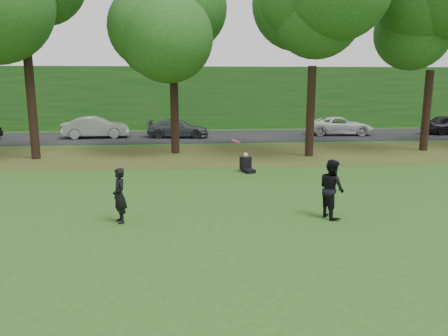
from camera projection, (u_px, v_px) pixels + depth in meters
name	position (u px, v px, depth m)	size (l,w,h in m)	color
ground	(293.00, 244.00, 10.55)	(120.00, 120.00, 0.00)	#265019
leaf_litter	(232.00, 155.00, 23.24)	(60.00, 7.00, 0.01)	#4E421C
street	(219.00, 136.00, 31.04)	(70.00, 7.00, 0.02)	black
far_hedge	(213.00, 98.00, 36.41)	(70.00, 3.00, 5.00)	#175019
player_left	(119.00, 196.00, 12.02)	(0.56, 0.37, 1.54)	black
player_right	(332.00, 189.00, 12.46)	(0.83, 0.64, 1.70)	black
parked_cars	(214.00, 127.00, 30.66)	(38.44, 2.80, 1.47)	black
frisbee	(236.00, 141.00, 12.28)	(0.36, 0.38, 0.16)	#DA125D
seated_person	(246.00, 165.00, 18.87)	(0.64, 0.83, 0.83)	black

